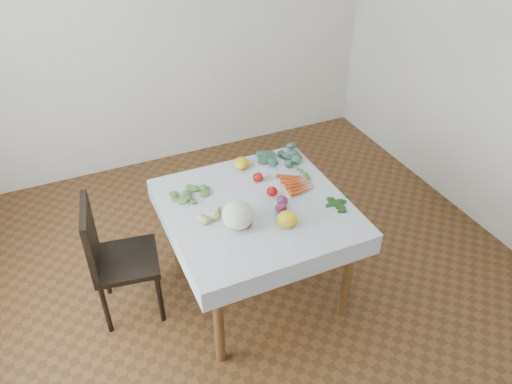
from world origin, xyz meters
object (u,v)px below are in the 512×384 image
(chair, at_px, (111,254))
(carrot_bunch, at_px, (298,183))
(cabbage, at_px, (238,215))
(heirloom_back, at_px, (242,163))
(table, at_px, (256,218))

(chair, relative_size, carrot_bunch, 3.36)
(cabbage, height_order, carrot_bunch, cabbage)
(heirloom_back, distance_m, carrot_bunch, 0.43)
(table, xyz_separation_m, cabbage, (-0.18, -0.14, 0.19))
(table, distance_m, carrot_bunch, 0.38)
(cabbage, relative_size, carrot_bunch, 0.71)
(chair, relative_size, cabbage, 4.71)
(table, relative_size, chair, 1.13)
(table, bearing_deg, heirloom_back, 79.14)
(table, bearing_deg, cabbage, -142.65)
(chair, bearing_deg, table, -13.21)
(chair, distance_m, heirloom_back, 1.06)
(carrot_bunch, bearing_deg, table, -164.74)
(chair, distance_m, carrot_bunch, 1.29)
(chair, height_order, carrot_bunch, chair)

